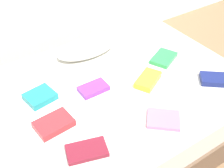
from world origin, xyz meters
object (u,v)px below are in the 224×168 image
object	(u,v)px
textbook_purple	(93,88)
textbook_navy	(217,79)
bed	(115,109)
pillow	(87,48)
textbook_yellow	(148,80)
textbook_green	(164,58)
textbook_maroon	(87,151)
textbook_red	(54,124)
textbook_teal	(40,97)
textbook_white	(119,105)
textbook_pink	(163,119)

from	to	relation	value
textbook_purple	textbook_navy	distance (m)	0.95
bed	pillow	size ratio (longest dim) A/B	3.62
bed	textbook_yellow	xyz separation A→B (m)	(0.23, -0.11, 0.28)
textbook_green	textbook_purple	distance (m)	0.70
textbook_maroon	textbook_red	bearing A→B (deg)	120.93
textbook_yellow	pillow	bearing A→B (deg)	79.15
bed	textbook_purple	world-z (taller)	textbook_purple
textbook_green	textbook_yellow	bearing A→B (deg)	-176.80
textbook_green	textbook_yellow	world-z (taller)	textbook_yellow
textbook_purple	textbook_green	bearing A→B (deg)	1.38
textbook_teal	bed	bearing A→B (deg)	-26.90
textbook_red	textbook_white	world-z (taller)	textbook_red
textbook_pink	textbook_white	world-z (taller)	textbook_white
textbook_navy	textbook_white	world-z (taller)	textbook_navy
bed	pillow	distance (m)	0.60
textbook_navy	textbook_teal	xyz separation A→B (m)	(-1.21, 0.57, 0.00)
bed	textbook_purple	size ratio (longest dim) A/B	9.40
textbook_maroon	textbook_pink	bearing A→B (deg)	10.87
textbook_red	textbook_pink	size ratio (longest dim) A/B	1.10
bed	textbook_teal	world-z (taller)	textbook_teal
textbook_maroon	textbook_pink	xyz separation A→B (m)	(0.55, -0.06, -0.00)
pillow	textbook_red	size ratio (longest dim) A/B	2.34
textbook_yellow	textbook_white	xyz separation A→B (m)	(-0.34, -0.10, -0.01)
textbook_navy	textbook_red	distance (m)	1.27
textbook_green	textbook_maroon	world-z (taller)	textbook_green
bed	textbook_red	distance (m)	0.64
textbook_green	textbook_maroon	xyz separation A→B (m)	(-1.03, -0.48, -0.00)
pillow	textbook_purple	distance (m)	0.51
bed	textbook_white	distance (m)	0.36
textbook_maroon	textbook_white	bearing A→B (deg)	45.86
textbook_green	textbook_purple	size ratio (longest dim) A/B	1.13
textbook_pink	textbook_yellow	size ratio (longest dim) A/B	0.91
textbook_green	textbook_maroon	bearing A→B (deg)	179.84
textbook_red	textbook_white	size ratio (longest dim) A/B	1.31
textbook_maroon	textbook_pink	distance (m)	0.55
pillow	textbook_maroon	size ratio (longest dim) A/B	2.28
textbook_teal	textbook_yellow	world-z (taller)	same
bed	textbook_teal	xyz separation A→B (m)	(-0.54, 0.17, 0.28)
textbook_navy	textbook_red	size ratio (longest dim) A/B	1.03
textbook_pink	textbook_red	bearing A→B (deg)	-168.26
pillow	textbook_white	distance (m)	0.74
textbook_teal	textbook_pink	size ratio (longest dim) A/B	0.92
bed	textbook_navy	distance (m)	0.83
textbook_pink	textbook_white	xyz separation A→B (m)	(-0.17, 0.27, 0.01)
bed	textbook_green	bearing A→B (deg)	6.33
textbook_white	bed	bearing A→B (deg)	114.41
textbook_navy	textbook_pink	distance (m)	0.62
textbook_green	bed	bearing A→B (deg)	161.19
textbook_red	textbook_pink	xyz separation A→B (m)	(0.62, -0.36, -0.01)
textbook_navy	textbook_maroon	world-z (taller)	textbook_navy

